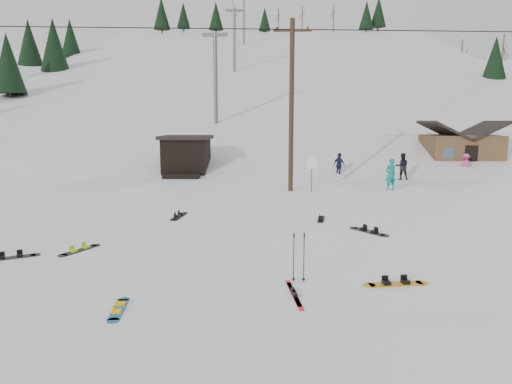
{
  "coord_description": "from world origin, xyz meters",
  "views": [
    {
      "loc": [
        1.02,
        -10.63,
        3.84
      ],
      "look_at": [
        0.46,
        4.69,
        1.4
      ],
      "focal_mm": 32.0,
      "sensor_mm": 36.0,
      "label": 1
    }
  ],
  "objects_px": {
    "utility_pole": "(291,104)",
    "hero_skis": "(294,294)",
    "hero_snowboard": "(119,309)",
    "cabin": "(460,151)"
  },
  "relations": [
    {
      "from": "cabin",
      "to": "hero_snowboard",
      "type": "height_order",
      "value": "cabin"
    },
    {
      "from": "utility_pole",
      "to": "hero_snowboard",
      "type": "xyz_separation_m",
      "value": [
        -4.1,
        -15.94,
        -4.66
      ]
    },
    {
      "from": "utility_pole",
      "to": "hero_snowboard",
      "type": "distance_m",
      "value": 17.1
    },
    {
      "from": "cabin",
      "to": "hero_skis",
      "type": "relative_size",
      "value": 3.07
    },
    {
      "from": "utility_pole",
      "to": "cabin",
      "type": "height_order",
      "value": "utility_pole"
    },
    {
      "from": "hero_snowboard",
      "to": "hero_skis",
      "type": "height_order",
      "value": "hero_skis"
    },
    {
      "from": "hero_snowboard",
      "to": "hero_skis",
      "type": "xyz_separation_m",
      "value": [
        3.61,
        0.94,
        0.0
      ]
    },
    {
      "from": "hero_skis",
      "to": "hero_snowboard",
      "type": "bearing_deg",
      "value": -173.3
    },
    {
      "from": "cabin",
      "to": "hero_skis",
      "type": "distance_m",
      "value": 28.44
    },
    {
      "from": "utility_pole",
      "to": "hero_skis",
      "type": "xyz_separation_m",
      "value": [
        -0.49,
        -15.0,
        -4.65
      ]
    }
  ]
}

